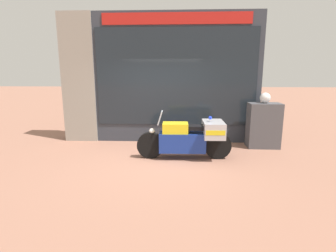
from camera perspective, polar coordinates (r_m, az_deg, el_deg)
ground_plane at (r=6.39m, az=-2.94°, el=-7.67°), size 60.00×60.00×0.00m
shop_building at (r=8.06m, az=-4.78°, el=10.25°), size 5.93×0.55×3.81m
window_display at (r=8.19m, az=1.43°, el=0.22°), size 4.47×0.30×2.03m
paramedic_motorcycle at (r=6.47m, az=5.02°, el=-2.36°), size 2.33×0.81×1.19m
utility_cabinet at (r=7.87m, az=20.07°, el=0.12°), size 0.87×0.53×1.26m
white_helmet at (r=7.78m, az=20.39°, el=5.77°), size 0.29×0.29×0.29m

